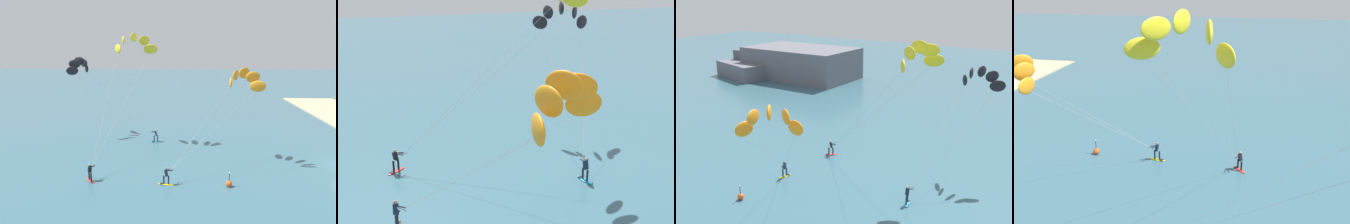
{
  "view_description": "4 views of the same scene",
  "coord_description": "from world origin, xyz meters",
  "views": [
    {
      "loc": [
        -30.82,
        17.36,
        12.57
      ],
      "look_at": [
        -0.78,
        18.69,
        5.8
      ],
      "focal_mm": 33.18,
      "sensor_mm": 36.0,
      "label": 1
    },
    {
      "loc": [
        -5.63,
        -3.23,
        13.76
      ],
      "look_at": [
        1.95,
        20.94,
        5.23
      ],
      "focal_mm": 47.84,
      "sensor_mm": 36.0,
      "label": 2
    },
    {
      "loc": [
        20.5,
        -8.37,
        17.69
      ],
      "look_at": [
        -0.86,
        23.0,
        6.28
      ],
      "focal_mm": 43.66,
      "sensor_mm": 36.0,
      "label": 3
    },
    {
      "loc": [
        23.95,
        26.41,
        15.19
      ],
      "look_at": [
        -0.63,
        21.69,
        6.16
      ],
      "focal_mm": 41.17,
      "sensor_mm": 36.0,
      "label": 4
    }
  ],
  "objects": [
    {
      "name": "kitesurfer_nearshore",
      "position": [
        0.75,
        11.37,
        8.56
      ],
      "size": [
        8.5,
        10.32,
        10.09
      ],
      "color": "yellow",
      "rests_on": "ground"
    },
    {
      "name": "kitesurfer_mid_water",
      "position": [
        9.65,
        30.35,
        9.19
      ],
      "size": [
        5.23,
        12.14,
        10.74
      ],
      "color": "#23ADD1",
      "rests_on": "ground"
    }
  ]
}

